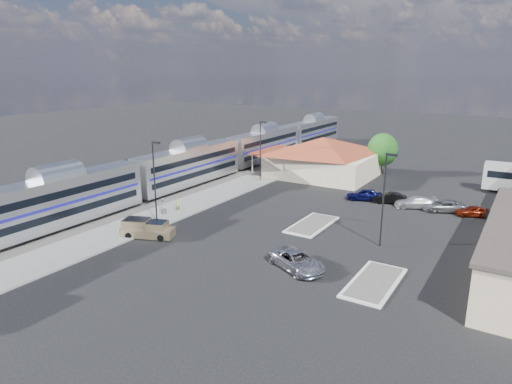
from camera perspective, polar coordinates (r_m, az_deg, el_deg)
The scene contains 22 objects.
ground at distance 49.69m, azimuth 1.85°, elevation -4.03°, with size 280.00×280.00×0.00m, color black.
railbed at distance 67.83m, azimuth -10.26°, elevation 1.04°, with size 16.00×100.00×0.12m, color #4C4944.
platform at distance 60.77m, azimuth -5.16°, elevation -0.40°, with size 5.50×92.00×0.18m, color gray.
passenger_train at distance 65.46m, azimuth -8.26°, elevation 3.14°, with size 3.00×104.00×5.55m.
freight_cars at distance 64.50m, azimuth -16.64°, elevation 1.62°, with size 2.80×46.00×4.00m.
station_depot at distance 71.71m, azimuth 8.29°, elevation 4.40°, with size 18.35×12.24×6.20m.
traffic_island_south at distance 49.63m, azimuth 7.02°, elevation -4.04°, with size 3.30×7.50×0.21m.
traffic_island_north at distance 37.72m, azimuth 14.57°, elevation -10.85°, with size 3.30×7.50×0.21m.
lamp_plat_s at distance 49.96m, azimuth -12.53°, elevation 2.09°, with size 1.08×0.25×9.00m.
lamp_plat_n at distance 67.15m, azimuth 0.61°, elevation 5.75°, with size 1.08×0.25×9.00m.
lamp_lot at distance 43.67m, azimuth 15.81°, elevation -0.01°, with size 1.08×0.25×9.00m.
tree_depot at distance 74.62m, azimuth 15.53°, elevation 5.13°, with size 4.71×4.71×6.63m.
pickup_truck at distance 46.93m, azimuth -13.37°, elevation -4.52°, with size 5.56×3.69×1.81m.
suv at distance 38.83m, azimuth 5.10°, elevation -8.51°, with size 2.60×5.63×1.56m, color #A8AAB1.
person_a at distance 54.21m, azimuth -9.65°, elevation -1.50°, with size 0.58×0.38×1.60m, color #C7DF45.
person_b at distance 53.23m, azimuth -11.56°, elevation -1.76°, with size 0.91×0.71×1.88m, color silver.
parked_car_a at distance 59.99m, azimuth 13.34°, elevation -0.30°, with size 1.79×4.45×1.51m, color #0E0F46.
parked_car_b at distance 59.42m, azimuth 16.35°, elevation -0.73°, with size 1.45×4.17×1.37m, color black.
parked_car_c at distance 58.43m, azimuth 19.28°, elevation -1.23°, with size 1.96×4.82×1.40m, color silver.
parked_car_d at distance 58.18m, azimuth 22.41°, elevation -1.61°, with size 2.28×4.93×1.37m, color gray.
parked_car_e at distance 57.55m, azimuth 25.48°, elevation -2.17°, with size 1.52×3.77×1.29m, color maroon.
parked_car_f at distance 57.64m, azimuth 28.66°, elevation -2.51°, with size 1.43×4.10×1.35m, color black.
Camera 1 is at (23.25, -40.76, 16.35)m, focal length 32.00 mm.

